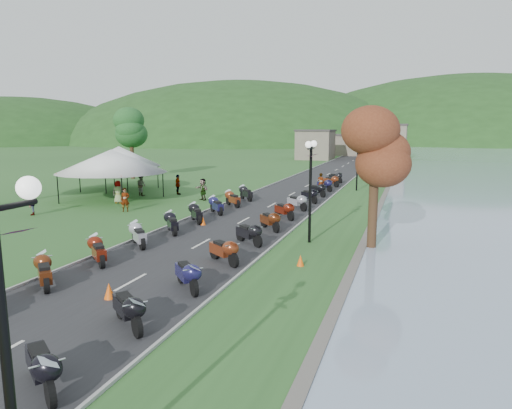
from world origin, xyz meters
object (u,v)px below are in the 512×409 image
(streetlamp_near, at_px, (8,375))
(pedestrian_c, at_px, (32,215))
(pedestrian_b, at_px, (142,196))
(vendor_tent_main, at_px, (112,175))
(pedestrian_a, at_px, (126,212))

(streetlamp_near, height_order, pedestrian_c, streetlamp_near)
(streetlamp_near, xyz_separation_m, pedestrian_b, (-16.67, 28.82, -2.50))
(streetlamp_near, relative_size, pedestrian_b, 2.84)
(vendor_tent_main, xyz_separation_m, pedestrian_c, (-1.23, -7.04, -2.00))
(streetlamp_near, xyz_separation_m, pedestrian_c, (-18.64, 18.94, -2.50))
(streetlamp_near, distance_m, pedestrian_b, 33.38)
(pedestrian_b, bearing_deg, vendor_tent_main, 100.11)
(pedestrian_a, height_order, pedestrian_c, pedestrian_c)
(streetlamp_near, height_order, pedestrian_a, streetlamp_near)
(pedestrian_b, relative_size, pedestrian_c, 0.95)
(streetlamp_near, bearing_deg, pedestrian_b, 120.05)
(streetlamp_near, distance_m, vendor_tent_main, 31.27)
(pedestrian_a, xyz_separation_m, pedestrian_c, (-5.09, -3.06, 0.00))
(vendor_tent_main, distance_m, pedestrian_c, 7.42)
(streetlamp_near, distance_m, pedestrian_a, 25.96)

